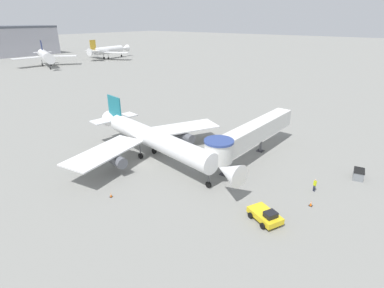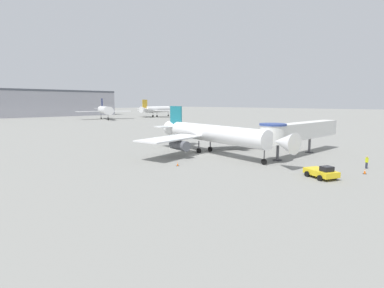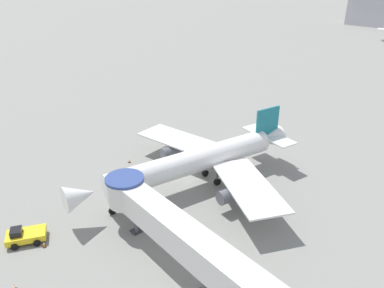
# 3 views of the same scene
# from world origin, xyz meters

# --- Properties ---
(ground_plane) EXTENTS (800.00, 800.00, 0.00)m
(ground_plane) POSITION_xyz_m (0.00, 0.00, 0.00)
(ground_plane) COLOR gray
(main_airplane) EXTENTS (28.32, 31.16, 8.38)m
(main_airplane) POSITION_xyz_m (1.80, -0.18, 3.58)
(main_airplane) COLOR white
(main_airplane) RESTS_ON ground_plane
(jet_bridge) EXTENTS (23.17, 4.09, 5.96)m
(jet_bridge) POSITION_xyz_m (10.85, -11.86, 4.27)
(jet_bridge) COLOR silver
(jet_bridge) RESTS_ON ground_plane
(pushback_tug_yellow) EXTENTS (3.59, 4.42, 1.62)m
(pushback_tug_yellow) POSITION_xyz_m (-1.86, -21.12, 0.73)
(pushback_tug_yellow) COLOR yellow
(pushback_tug_yellow) RESTS_ON ground_plane
(traffic_cone_apron_front) EXTENTS (0.40, 0.40, 0.67)m
(traffic_cone_apron_front) POSITION_xyz_m (4.26, -24.23, 0.32)
(traffic_cone_apron_front) COLOR black
(traffic_cone_apron_front) RESTS_ON ground_plane
(traffic_cone_near_nose) EXTENTS (0.36, 0.36, 0.61)m
(traffic_cone_near_nose) POSITION_xyz_m (0.34, -20.09, 0.29)
(traffic_cone_near_nose) COLOR black
(traffic_cone_near_nose) RESTS_ON ground_plane
(traffic_cone_port_wing) EXTENTS (0.36, 0.36, 0.61)m
(traffic_cone_port_wing) POSITION_xyz_m (-9.51, -3.49, 0.29)
(traffic_cone_port_wing) COLOR black
(traffic_cone_port_wing) RESTS_ON ground_plane
(ground_crew_marshaller) EXTENTS (0.33, 0.40, 1.80)m
(ground_crew_marshaller) POSITION_xyz_m (7.92, -23.44, 1.04)
(ground_crew_marshaller) COLOR #1E2338
(ground_crew_marshaller) RESTS_ON ground_plane
(background_jet_gold_tail) EXTENTS (30.25, 30.70, 10.71)m
(background_jet_gold_tail) POSITION_xyz_m (79.99, 113.81, 4.70)
(background_jet_gold_tail) COLOR white
(background_jet_gold_tail) RESTS_ON ground_plane
(background_jet_navy_tail) EXTENTS (27.67, 29.18, 11.28)m
(background_jet_navy_tail) POSITION_xyz_m (43.15, 112.22, 4.93)
(background_jet_navy_tail) COLOR white
(background_jet_navy_tail) RESTS_ON ground_plane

